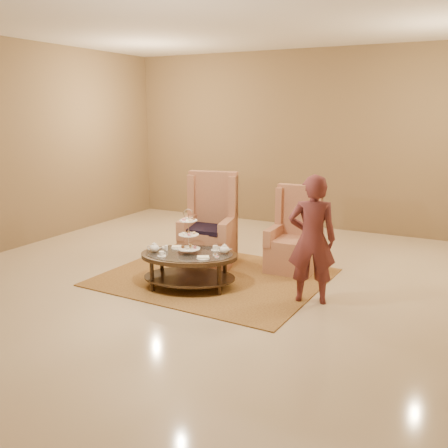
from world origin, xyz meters
The scene contains 9 objects.
ground centered at (0.00, 0.00, 0.00)m, with size 8.00×8.00×0.00m, color beige.
ceiling centered at (0.00, 0.00, 0.00)m, with size 8.00×8.00×0.02m, color silver.
wall_back centered at (0.00, 4.00, 1.75)m, with size 8.00×0.04×3.50m, color olive.
wall_left centered at (-4.00, 0.00, 1.75)m, with size 0.04×8.00×3.50m, color olive.
rug centered at (-0.20, 0.27, 0.01)m, with size 3.08×2.60×0.02m.
tea_table centered at (-0.30, -0.25, 0.40)m, with size 1.51×1.26×1.09m.
armchair_left centered at (-0.59, 0.85, 0.48)m, with size 0.92×0.94×1.42m.
armchair_right centered at (0.69, 1.15, 0.42)m, with size 0.70×0.72×1.26m.
person centered at (1.30, 0.02, 0.80)m, with size 0.68×0.56×1.61m.
Camera 1 is at (3.05, -5.69, 2.36)m, focal length 40.00 mm.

